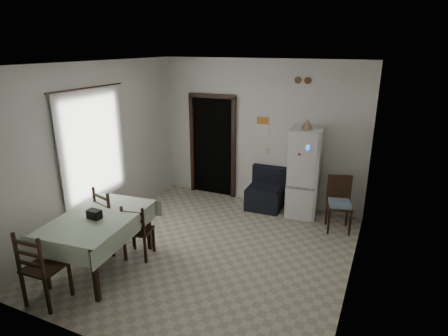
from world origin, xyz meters
TOP-DOWN VIEW (x-y plane):
  - ground at (0.00, 0.00)m, footprint 4.50×4.50m
  - ceiling at (0.00, 0.00)m, footprint 4.20×4.50m
  - wall_back at (0.00, 2.25)m, footprint 4.20×0.02m
  - wall_front at (0.00, -2.25)m, footprint 4.20×0.02m
  - wall_left at (-2.10, 0.00)m, footprint 0.02×4.50m
  - wall_right at (2.10, 0.00)m, footprint 0.02×4.50m
  - doorway at (-1.05, 2.45)m, footprint 1.06×0.52m
  - window_recess at (-2.15, -0.20)m, footprint 0.10×1.20m
  - curtain at (-2.04, -0.20)m, footprint 0.02×1.45m
  - curtain_rod at (-2.03, -0.20)m, footprint 0.02×1.60m
  - calendar at (0.05, 2.24)m, footprint 0.28×0.02m
  - calendar_image at (0.05, 2.23)m, footprint 0.24×0.01m
  - light_switch at (0.15, 2.24)m, footprint 0.08×0.02m
  - vent_left at (0.70, 2.23)m, footprint 0.12×0.03m
  - vent_right at (0.88, 2.23)m, footprint 0.12×0.03m
  - emergency_light at (1.35, 2.21)m, footprint 0.25×0.07m
  - fridge at (1.00, 1.93)m, footprint 0.60×0.60m
  - tan_cone at (1.00, 1.88)m, footprint 0.23×0.23m
  - navy_seat at (0.24, 1.93)m, footprint 0.71×0.69m
  - corner_chair at (1.72, 1.59)m, footprint 0.51×0.51m
  - dining_table at (-1.27, -1.07)m, footprint 1.20×1.68m
  - black_bag at (-1.25, -1.13)m, footprint 0.20×0.13m
  - dining_chair_far_left at (-1.44, -0.53)m, footprint 0.56×0.56m
  - dining_chair_far_right at (-0.94, -0.59)m, footprint 0.46×0.46m
  - dining_chair_near_head at (-1.34, -1.96)m, footprint 0.48×0.48m

SIDE VIEW (x-z plane):
  - ground at x=0.00m, z-range 0.00..0.00m
  - navy_seat at x=0.24m, z-range 0.00..0.82m
  - dining_table at x=-1.27m, z-range 0.00..0.82m
  - dining_chair_far_right at x=-0.94m, z-range 0.00..0.90m
  - corner_chair at x=1.72m, z-range 0.00..0.96m
  - dining_chair_near_head at x=-1.34m, z-range 0.00..1.04m
  - dining_chair_far_left at x=-1.44m, z-range 0.00..1.06m
  - fridge at x=1.00m, z-range 0.00..1.71m
  - black_bag at x=-1.25m, z-range 0.82..0.95m
  - doorway at x=-1.05m, z-range -0.05..2.17m
  - light_switch at x=0.15m, z-range 1.04..1.16m
  - wall_back at x=0.00m, z-range 0.00..2.90m
  - wall_front at x=0.00m, z-range 0.00..2.90m
  - wall_left at x=-2.10m, z-range 0.00..2.90m
  - wall_right at x=2.10m, z-range 0.00..2.90m
  - window_recess at x=-2.15m, z-range 0.75..2.35m
  - curtain at x=-2.04m, z-range 0.62..2.48m
  - calendar at x=0.05m, z-range 1.42..1.82m
  - calendar_image at x=0.05m, z-range 1.65..1.79m
  - tan_cone at x=1.00m, z-range 1.71..1.89m
  - curtain_rod at x=-2.03m, z-range 2.49..2.51m
  - vent_left at x=0.70m, z-range 2.46..2.58m
  - vent_right at x=0.88m, z-range 2.46..2.58m
  - emergency_light at x=1.35m, z-range 2.50..2.59m
  - ceiling at x=0.00m, z-range 2.89..2.91m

